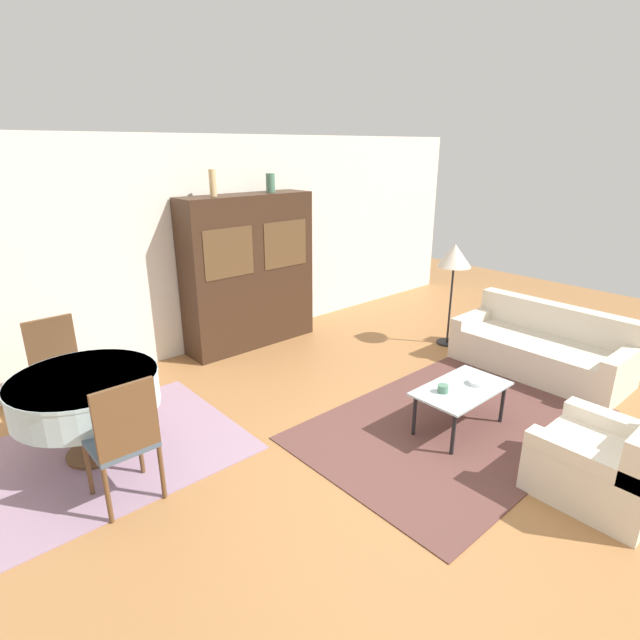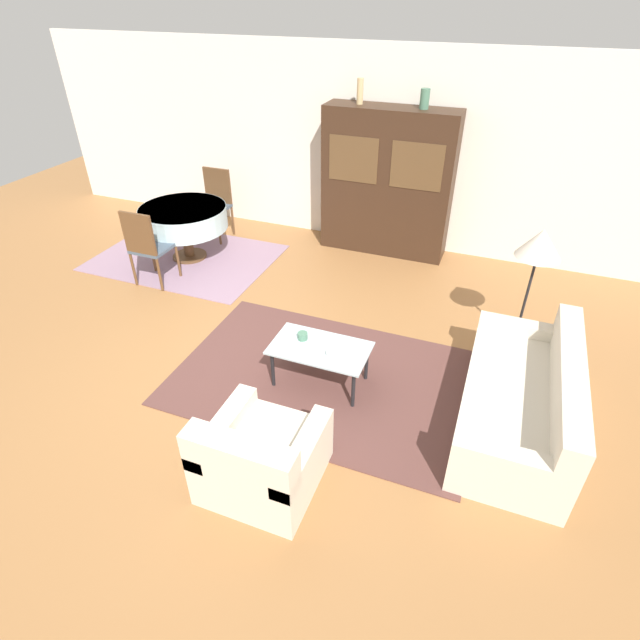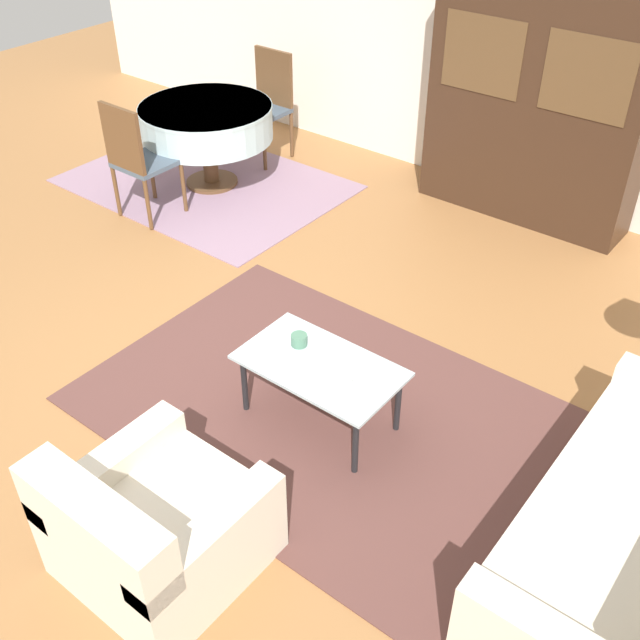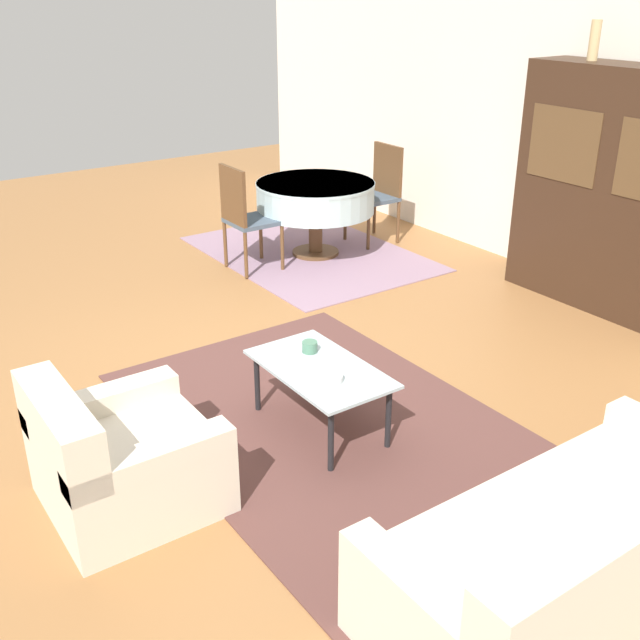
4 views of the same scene
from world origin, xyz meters
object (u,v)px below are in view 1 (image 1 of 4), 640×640
cup (443,389)px  vase_tall (213,183)px  dining_chair_far (58,365)px  armchair (607,464)px  display_cabinet (249,272)px  dining_table (86,393)px  bowl (477,382)px  floor_lamp (454,259)px  dining_chair_near (124,436)px  coffee_table (461,392)px  couch (542,349)px  vase_short (270,183)px

cup → vase_tall: vase_tall is taller
dining_chair_far → cup: 3.64m
armchair → display_cabinet: 4.50m
dining_table → cup: (2.54, -1.79, -0.13)m
armchair → display_cabinet: size_ratio=0.43×
display_cabinet → cup: bearing=-89.7°
cup → display_cabinet: bearing=90.3°
bowl → cup: bearing=162.4°
dining_table → dining_chair_far: 0.82m
armchair → vase_tall: bearing=98.7°
floor_lamp → dining_chair_near: bearing=-176.0°
coffee_table → display_cabinet: bearing=94.0°
armchair → vase_tall: size_ratio=2.74×
coffee_table → floor_lamp: (1.76, 1.35, 0.78)m
coffee_table → cup: (-0.21, 0.06, 0.08)m
dining_chair_near → dining_chair_far: same height
dining_chair_far → bowl: (2.91, -2.73, -0.12)m
coffee_table → dining_table: 3.32m
display_cabinet → bowl: size_ratio=11.98×
dining_table → floor_lamp: bearing=-6.4°
couch → display_cabinet: display_cabinet is taller
display_cabinet → floor_lamp: 2.68m
cup → vase_tall: bearing=98.5°
vase_tall → dining_chair_far: bearing=-167.3°
bowl → vase_short: 3.60m
dining_chair_far → vase_tall: vase_tall is taller
armchair → couch: bearing=37.1°
armchair → dining_table: 4.19m
dining_chair_far → vase_tall: 2.64m
coffee_table → floor_lamp: floor_lamp is taller
display_cabinet → bowl: display_cabinet is taller
display_cabinet → coffee_table: bearing=-86.0°
floor_lamp → vase_tall: vase_tall is taller
couch → vase_tall: size_ratio=6.17×
bowl → coffee_table: bearing=162.2°
display_cabinet → dining_chair_far: (-2.52, -0.47, -0.42)m
vase_short → cup: bearing=-97.0°
display_cabinet → vase_short: vase_short is taller
dining_table → dining_chair_far: (-0.00, 0.82, -0.03)m
dining_chair_far → vase_short: 3.32m
bowl → vase_short: vase_short is taller
coffee_table → vase_tall: vase_tall is taller
couch → display_cabinet: 3.75m
coffee_table → vase_tall: 3.66m
couch → vase_short: bearing=29.0°
floor_lamp → cup: size_ratio=14.08×
cup → vase_tall: 3.54m
armchair → display_cabinet: (-0.23, 4.43, 0.72)m
cup → dining_chair_far: bearing=134.1°
floor_lamp → bowl: 2.24m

